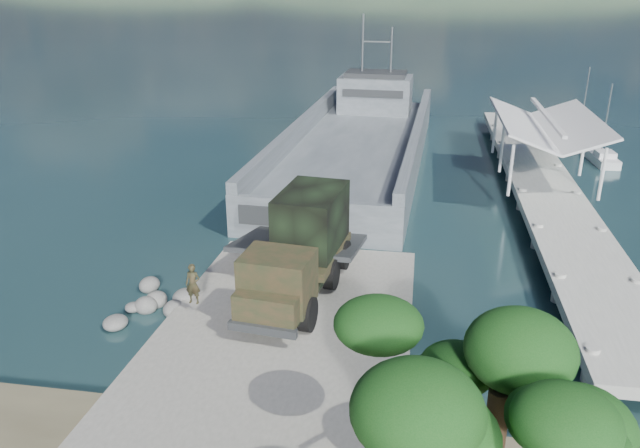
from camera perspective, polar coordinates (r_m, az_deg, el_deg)
The scene contains 10 objects.
ground at distance 26.47m, azimuth -2.74°, elevation -9.28°, with size 1400.00×1400.00×0.00m, color #18353B.
boat_ramp at distance 25.51m, azimuth -3.21°, elevation -9.94°, with size 10.00×18.00×0.50m, color gray.
shoreline_rocks at distance 28.67m, azimuth -14.86°, elevation -7.45°, with size 3.20×5.60×0.90m, color #565654, non-canonical shape.
pier at distance 43.43m, azimuth 19.69°, elevation 4.39°, with size 6.40×44.00×6.10m.
landing_craft at distance 48.66m, azimuth 3.40°, elevation 6.60°, with size 11.14×38.58×11.35m.
military_truck at distance 27.29m, azimuth -1.73°, elevation -2.15°, with size 3.79×9.26×4.17m.
soldier at distance 26.62m, azimuth -11.48°, elevation -6.14°, with size 0.64×0.42×1.75m, color black.
sailboat_near at distance 53.91m, azimuth 24.27°, elevation 5.55°, with size 1.91×5.23×6.24m.
sailboat_far at distance 63.17m, azimuth 22.76°, elevation 7.94°, with size 2.98×5.29×6.20m.
overhang_tree at distance 15.46m, azimuth 14.32°, elevation -13.98°, with size 6.57×6.05×5.97m.
Camera 1 is at (4.86, -22.15, 13.65)m, focal length 35.00 mm.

